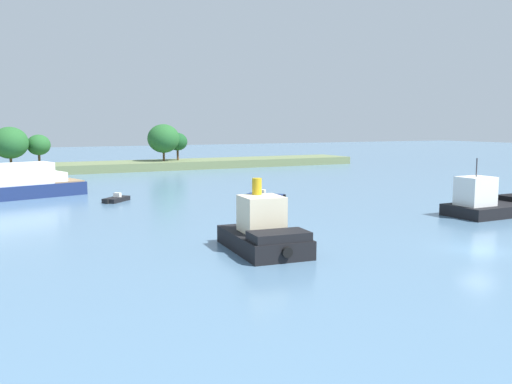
{
  "coord_description": "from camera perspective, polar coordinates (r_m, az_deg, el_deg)",
  "views": [
    {
      "loc": [
        -31.45,
        -27.01,
        8.97
      ],
      "look_at": [
        -3.37,
        28.82,
        1.2
      ],
      "focal_mm": 38.32,
      "sensor_mm": 36.0,
      "label": 1
    }
  ],
  "objects": [
    {
      "name": "tugboat",
      "position": [
        38.93,
        0.81,
        -4.27
      ],
      "size": [
        5.1,
        8.51,
        5.08
      ],
      "color": "black",
      "rests_on": "ground"
    },
    {
      "name": "small_motorboat",
      "position": [
        65.73,
        -14.38,
        -0.73
      ],
      "size": [
        3.68,
        3.75,
        1.01
      ],
      "color": "black",
      "rests_on": "ground"
    },
    {
      "name": "ground_plane",
      "position": [
        42.42,
        22.22,
        -5.66
      ],
      "size": [
        400.0,
        400.0,
        0.0
      ],
      "primitive_type": "plane",
      "color": "slate"
    },
    {
      "name": "fishing_skiff",
      "position": [
        66.48,
        1.03,
        -0.41
      ],
      "size": [
        4.13,
        4.15,
        1.05
      ],
      "color": "navy",
      "rests_on": "ground"
    },
    {
      "name": "treeline_island",
      "position": [
        109.86,
        -14.17,
        3.3
      ],
      "size": [
        98.53,
        11.21,
        9.0
      ],
      "color": "#66754C",
      "rests_on": "ground"
    }
  ]
}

